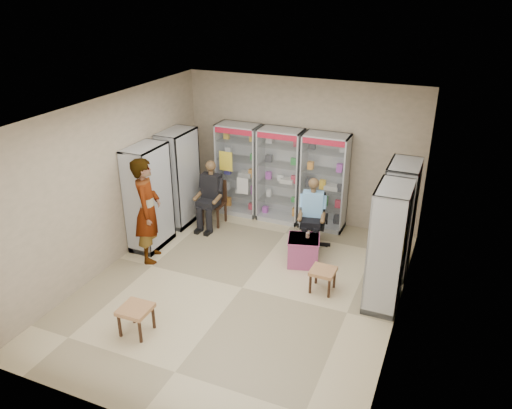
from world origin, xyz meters
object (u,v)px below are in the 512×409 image
at_px(office_chair, 313,221).
at_px(woven_stool_a, 323,280).
at_px(woven_stool_b, 137,320).
at_px(cabinet_back_left, 239,170).
at_px(wooden_chair, 214,203).
at_px(standing_man, 148,210).
at_px(cabinet_back_mid, 280,176).
at_px(cabinet_right_near, 388,247).
at_px(cabinet_left_far, 179,178).
at_px(cabinet_back_right, 324,182).
at_px(cabinet_left_near, 149,198).
at_px(pink_trunk, 303,251).
at_px(seated_shopkeeper, 312,215).
at_px(cabinet_right_far, 398,219).

height_order(office_chair, woven_stool_a, office_chair).
xyz_separation_m(woven_stool_a, woven_stool_b, (-2.20, -2.10, 0.02)).
height_order(cabinet_back_left, wooden_chair, cabinet_back_left).
xyz_separation_m(woven_stool_a, standing_man, (-3.21, -0.21, 0.78)).
relative_size(cabinet_back_left, wooden_chair, 2.13).
distance_m(cabinet_back_mid, office_chair, 1.39).
bearing_deg(cabinet_right_near, woven_stool_b, 124.15).
height_order(cabinet_back_mid, cabinet_left_far, same).
distance_m(cabinet_back_mid, wooden_chair, 1.50).
height_order(cabinet_back_mid, office_chair, cabinet_back_mid).
distance_m(cabinet_back_left, cabinet_back_right, 1.90).
height_order(cabinet_back_right, office_chair, cabinet_back_right).
bearing_deg(cabinet_left_near, pink_trunk, 98.92).
height_order(cabinet_right_near, wooden_chair, cabinet_right_near).
bearing_deg(wooden_chair, woven_stool_b, -80.47).
bearing_deg(cabinet_back_left, woven_stool_a, -41.65).
distance_m(wooden_chair, office_chair, 2.20).
height_order(cabinet_back_right, cabinet_right_near, same).
relative_size(cabinet_right_near, pink_trunk, 3.73).
relative_size(cabinet_back_mid, wooden_chair, 2.13).
bearing_deg(cabinet_back_right, cabinet_left_far, -161.81).
bearing_deg(cabinet_back_mid, cabinet_back_left, 180.00).
xyz_separation_m(cabinet_back_left, cabinet_right_near, (3.53, -2.23, 0.00)).
distance_m(cabinet_back_left, cabinet_right_near, 4.18).
xyz_separation_m(cabinet_back_mid, standing_man, (-1.60, -2.48, -0.02)).
height_order(pink_trunk, woven_stool_a, pink_trunk).
height_order(cabinet_back_mid, seated_shopkeeper, cabinet_back_mid).
relative_size(cabinet_back_left, cabinet_right_near, 1.00).
distance_m(cabinet_back_right, cabinet_left_near, 3.48).
xyz_separation_m(cabinet_right_near, cabinet_left_near, (-4.46, 0.20, 0.00)).
xyz_separation_m(cabinet_right_near, cabinet_left_far, (-4.46, 1.30, 0.00)).
xyz_separation_m(wooden_chair, seated_shopkeeper, (2.19, -0.17, 0.20)).
bearing_deg(cabinet_back_right, seated_shopkeeper, -87.32).
distance_m(cabinet_back_left, seated_shopkeeper, 2.17).
bearing_deg(woven_stool_b, woven_stool_a, 43.77).
xyz_separation_m(cabinet_left_far, cabinet_left_near, (0.00, -1.10, 0.00)).
distance_m(cabinet_left_far, cabinet_left_near, 1.10).
bearing_deg(cabinet_back_mid, standing_man, -122.82).
relative_size(cabinet_left_near, pink_trunk, 3.73).
relative_size(seated_shopkeeper, pink_trunk, 2.49).
bearing_deg(woven_stool_a, standing_man, -176.34).
xyz_separation_m(pink_trunk, standing_man, (-2.64, -0.91, 0.72)).
height_order(cabinet_right_near, seated_shopkeeper, cabinet_right_near).
bearing_deg(cabinet_right_far, woven_stool_a, 139.69).
relative_size(cabinet_back_mid, standing_man, 1.02).
height_order(cabinet_right_near, standing_man, cabinet_right_near).
distance_m(cabinet_right_far, cabinet_left_far, 4.46).
distance_m(cabinet_left_far, woven_stool_b, 3.76).
bearing_deg(cabinet_left_far, cabinet_back_right, 108.19).
bearing_deg(wooden_chair, seated_shopkeeper, -4.54).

